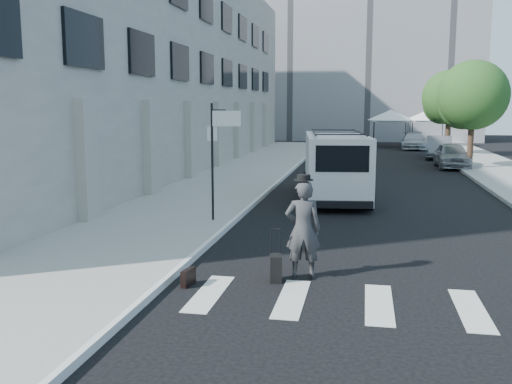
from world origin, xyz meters
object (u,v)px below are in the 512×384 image
at_px(cargo_van, 335,166).
at_px(parked_car_c, 413,141).
at_px(parked_car_b, 439,147).
at_px(suitcase, 276,268).
at_px(briefcase, 188,277).
at_px(businessman, 303,229).
at_px(parked_car_a, 452,155).

bearing_deg(cargo_van, parked_car_c, 72.44).
distance_m(parked_car_b, parked_car_c, 8.23).
bearing_deg(parked_car_c, suitcase, -96.14).
relative_size(briefcase, parked_car_b, 0.10).
distance_m(businessman, parked_car_c, 37.17).
bearing_deg(cargo_van, parked_car_b, 64.91).
xyz_separation_m(parked_car_a, parked_car_c, (-1.03, 14.19, -0.06)).
bearing_deg(parked_car_a, briefcase, -109.71).
relative_size(cargo_van, parked_car_a, 1.60).
bearing_deg(parked_car_b, cargo_van, -101.28).
distance_m(suitcase, cargo_van, 10.78).
xyz_separation_m(briefcase, cargo_van, (2.32, 11.32, 1.11)).
distance_m(cargo_van, parked_car_c, 26.97).
bearing_deg(briefcase, suitcase, 30.87).
height_order(suitcase, parked_car_b, parked_car_b).
xyz_separation_m(briefcase, parked_car_b, (8.35, 29.65, 0.59)).
bearing_deg(suitcase, parked_car_a, 63.02).
bearing_deg(suitcase, parked_car_b, 66.24).
distance_m(businessman, parked_car_b, 29.31).
relative_size(cargo_van, parked_car_b, 1.48).
relative_size(businessman, parked_car_c, 0.44).
distance_m(briefcase, parked_car_a, 25.07).
xyz_separation_m(businessman, parked_car_b, (6.15, 28.65, -0.27)).
height_order(parked_car_a, parked_car_c, parked_car_a).
distance_m(briefcase, cargo_van, 11.61).
xyz_separation_m(parked_car_a, parked_car_b, (0.00, 6.02, 0.03)).
bearing_deg(parked_car_a, businessman, -105.47).
height_order(suitcase, parked_car_c, parked_car_c).
relative_size(businessman, parked_car_b, 0.45).
bearing_deg(briefcase, parked_car_b, 85.23).
bearing_deg(briefcase, parked_car_a, 81.50).
height_order(briefcase, parked_car_c, parked_car_c).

